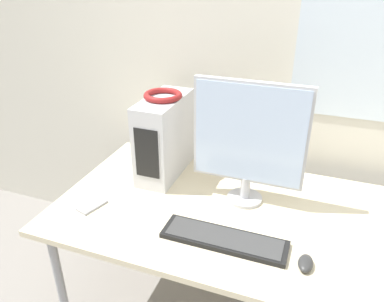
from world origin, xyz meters
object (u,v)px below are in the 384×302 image
Objects in this scene: keyboard at (224,239)px; cell_phone at (92,206)px; pc_tower at (164,137)px; headphones at (163,95)px; monitor_main at (249,139)px; mouse at (306,263)px.

keyboard is 3.47× the size of cell_phone.
headphones is at bearing 90.00° from pc_tower.
cell_phone is at bearing -114.64° from headphones.
headphones is 0.37× the size of keyboard.
monitor_main reaches higher than pc_tower.
monitor_main is at bearing 88.50° from keyboard.
monitor_main is 0.77m from cell_phone.
headphones is 1.99× the size of mouse.
pc_tower reaches higher than cell_phone.
cell_phone is at bearing 177.05° from mouse.
mouse is at bearing -5.36° from keyboard.
mouse is (0.76, -0.45, -0.19)m from pc_tower.
monitor_main is 1.14× the size of keyboard.
keyboard is at bearing 174.64° from mouse.
cell_phone is (-0.63, 0.02, -0.01)m from keyboard.
mouse is (0.31, -0.34, -0.30)m from monitor_main.
pc_tower is at bearing 166.56° from monitor_main.
keyboard is 5.34× the size of mouse.
mouse is at bearing -30.81° from headphones.
pc_tower is at bearing -90.00° from headphones.
pc_tower reaches higher than mouse.
pc_tower is 0.64m from keyboard.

